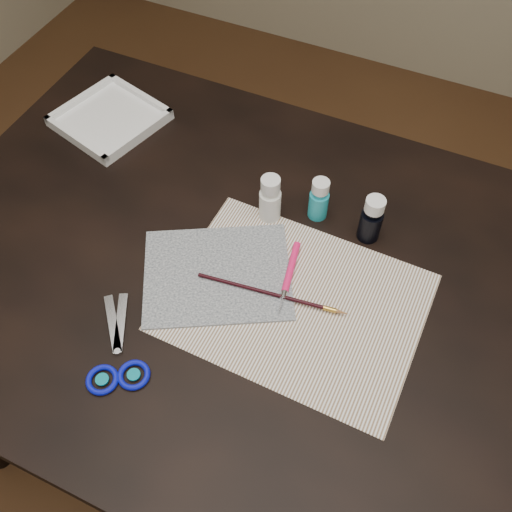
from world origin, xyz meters
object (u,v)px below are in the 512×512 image
at_px(paint_bottle_white, 270,198).
at_px(scissors, 112,343).
at_px(paper, 295,302).
at_px(canvas, 217,274).
at_px(palette_tray, 110,118).
at_px(paint_bottle_navy, 372,219).
at_px(paint_bottle_cyan, 319,199).

distance_m(paint_bottle_white, scissors, 0.38).
bearing_deg(paper, scissors, -140.56).
bearing_deg(canvas, palette_tray, 146.30).
height_order(paint_bottle_navy, scissors, paint_bottle_navy).
relative_size(paint_bottle_white, palette_tray, 0.51).
xyz_separation_m(paint_bottle_navy, palette_tray, (-0.61, 0.07, -0.04)).
bearing_deg(paper, paint_bottle_cyan, 100.28).
bearing_deg(paint_bottle_navy, paint_bottle_cyan, 174.93).
height_order(canvas, paint_bottle_cyan, paint_bottle_cyan).
distance_m(paper, scissors, 0.31).
xyz_separation_m(paper, paint_bottle_white, (-0.12, 0.16, 0.05)).
bearing_deg(paper, paint_bottle_white, 126.57).
bearing_deg(scissors, paint_bottle_cyan, -68.28).
relative_size(paper, paint_bottle_white, 4.26).
bearing_deg(paint_bottle_cyan, scissors, -117.27).
relative_size(paint_bottle_navy, palette_tray, 0.51).
height_order(paint_bottle_white, paint_bottle_navy, same).
height_order(canvas, scissors, scissors).
distance_m(paint_bottle_white, paint_bottle_navy, 0.19).
relative_size(canvas, palette_tray, 1.31).
bearing_deg(paint_bottle_white, scissors, -109.07).
relative_size(paint_bottle_cyan, paint_bottle_navy, 0.91).
distance_m(paint_bottle_white, palette_tray, 0.44).
xyz_separation_m(paper, paint_bottle_cyan, (-0.04, 0.20, 0.04)).
bearing_deg(canvas, paper, 2.19).
relative_size(paint_bottle_navy, scissors, 0.49).
distance_m(paper, paint_bottle_cyan, 0.21).
distance_m(canvas, palette_tray, 0.48).
distance_m(canvas, paint_bottle_navy, 0.30).
distance_m(paint_bottle_navy, palette_tray, 0.62).
bearing_deg(paint_bottle_cyan, paint_bottle_white, -153.52).
height_order(paint_bottle_white, scissors, paint_bottle_white).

